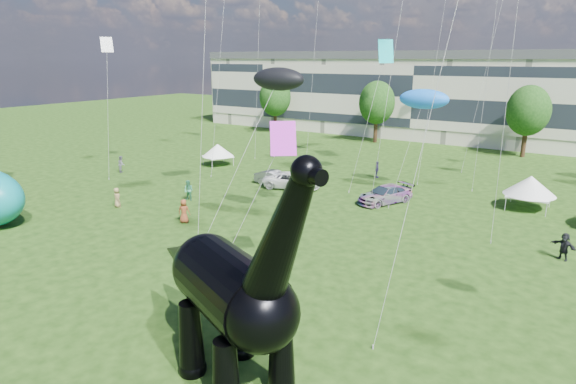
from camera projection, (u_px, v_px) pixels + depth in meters
The scene contains 14 objects.
ground at pixel (156, 328), 22.31m from camera, with size 220.00×220.00×0.00m, color #16330C.
terrace_row at pixel (424, 98), 74.83m from camera, with size 78.00×11.00×12.00m, color beige.
tree_far_left at pixel (275, 94), 79.13m from camera, with size 5.20×5.20×9.44m.
tree_mid_left at pixel (377, 99), 69.62m from camera, with size 5.20×5.20×9.44m.
tree_mid_right at pixel (529, 107), 59.05m from camera, with size 5.20×5.20×9.44m.
dinosaur_sculpture at pixel (226, 288), 17.95m from camera, with size 11.96×6.52×10.07m.
car_silver at pixel (301, 179), 47.13m from camera, with size 1.56×3.88×1.32m, color #B2B2B7.
car_grey at pixel (275, 178), 47.06m from camera, with size 1.48×4.26×1.40m, color slate.
car_white at pixel (292, 181), 45.95m from camera, with size 2.52×5.47×1.52m, color white.
car_dark at pixel (385, 194), 41.30m from camera, with size 2.12×5.22×1.51m, color #595960.
gazebo_far at pixel (530, 186), 39.31m from camera, with size 4.07×4.07×2.82m.
gazebo_left at pixel (218, 150), 55.52m from camera, with size 4.76×4.76×2.50m.
visitors at pixel (279, 215), 35.35m from camera, with size 53.65×38.93×1.85m.
kites at pixel (515, 39), 36.42m from camera, with size 56.54×55.49×29.86m.
Camera 1 is at (15.99, -13.16, 12.08)m, focal length 30.00 mm.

